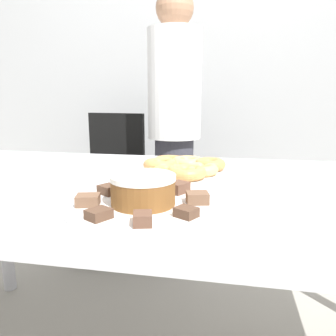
{
  "coord_description": "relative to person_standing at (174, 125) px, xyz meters",
  "views": [
    {
      "loc": [
        0.22,
        -0.96,
        0.98
      ],
      "look_at": [
        0.05,
        -0.05,
        0.79
      ],
      "focal_mm": 35.0,
      "sensor_mm": 36.0,
      "label": 1
    }
  ],
  "objects": [
    {
      "name": "donut_1",
      "position": [
        0.08,
        -0.79,
        -0.08
      ],
      "size": [
        0.12,
        0.12,
        0.04
      ],
      "color": "#D18E4C",
      "rests_on": "plate_donuts"
    },
    {
      "name": "office_chair_left",
      "position": [
        -0.44,
        0.03,
        -0.41
      ],
      "size": [
        0.5,
        0.5,
        0.89
      ],
      "rotation": [
        0.0,
        0.0,
        -0.16
      ],
      "color": "black",
      "rests_on": "ground_plane"
    },
    {
      "name": "plate_cake",
      "position": [
        0.12,
        -1.16,
        -0.1
      ],
      "size": [
        0.37,
        0.37,
        0.01
      ],
      "color": "white",
      "rests_on": "table"
    },
    {
      "name": "wall_back",
      "position": [
        0.09,
        0.66,
        0.47
      ],
      "size": [
        8.0,
        0.05,
        2.6
      ],
      "color": "#A8AAAD",
      "rests_on": "ground_plane"
    },
    {
      "name": "lamington_3",
      "position": [
        0.23,
        -1.22,
        -0.09
      ],
      "size": [
        0.06,
        0.05,
        0.02
      ],
      "rotation": [
        0.0,
        0.0,
        5.75
      ],
      "color": "#513828",
      "rests_on": "plate_cake"
    },
    {
      "name": "lamington_5",
      "position": [
        0.19,
        -1.04,
        -0.08
      ],
      "size": [
        0.07,
        0.07,
        0.03
      ],
      "rotation": [
        0.0,
        0.0,
        7.32
      ],
      "color": "brown",
      "rests_on": "plate_cake"
    },
    {
      "name": "lamington_0",
      "position": [
        -0.0,
        -1.19,
        -0.08
      ],
      "size": [
        0.06,
        0.06,
        0.03
      ],
      "rotation": [
        0.0,
        0.0,
        3.39
      ],
      "color": "brown",
      "rests_on": "plate_cake"
    },
    {
      "name": "lamington_4",
      "position": [
        0.25,
        -1.12,
        -0.08
      ],
      "size": [
        0.06,
        0.06,
        0.03
      ],
      "rotation": [
        0.0,
        0.0,
        6.54
      ],
      "color": "brown",
      "rests_on": "plate_cake"
    },
    {
      "name": "donut_4",
      "position": [
        0.23,
        -0.82,
        -0.08
      ],
      "size": [
        0.11,
        0.11,
        0.03
      ],
      "color": "#E5AD66",
      "rests_on": "plate_donuts"
    },
    {
      "name": "donut_2",
      "position": [
        0.13,
        -0.86,
        -0.08
      ],
      "size": [
        0.1,
        0.1,
        0.03
      ],
      "color": "#D18E4C",
      "rests_on": "plate_donuts"
    },
    {
      "name": "donut_7",
      "position": [
        0.1,
        -0.7,
        -0.08
      ],
      "size": [
        0.12,
        0.12,
        0.03
      ],
      "color": "#C68447",
      "rests_on": "plate_donuts"
    },
    {
      "name": "donut_0",
      "position": [
        0.17,
        -0.78,
        -0.08
      ],
      "size": [
        0.11,
        0.11,
        0.03
      ],
      "color": "tan",
      "rests_on": "plate_donuts"
    },
    {
      "name": "donut_6",
      "position": [
        0.17,
        -0.71,
        -0.08
      ],
      "size": [
        0.12,
        0.12,
        0.04
      ],
      "color": "#E5AD66",
      "rests_on": "plate_donuts"
    },
    {
      "name": "person_standing",
      "position": [
        0.0,
        0.0,
        0.0
      ],
      "size": [
        0.3,
        0.3,
        1.56
      ],
      "color": "#383842",
      "rests_on": "ground_plane"
    },
    {
      "name": "lamington_7",
      "position": [
        0.01,
        -1.09,
        -0.09
      ],
      "size": [
        0.06,
        0.06,
        0.02
      ],
      "rotation": [
        0.0,
        0.0,
        8.89
      ],
      "color": "#513828",
      "rests_on": "plate_cake"
    },
    {
      "name": "lamington_2",
      "position": [
        0.15,
        -1.28,
        -0.08
      ],
      "size": [
        0.05,
        0.05,
        0.02
      ],
      "rotation": [
        0.0,
        0.0,
        4.96
      ],
      "color": "brown",
      "rests_on": "plate_cake"
    },
    {
      "name": "plate_donuts",
      "position": [
        0.17,
        -0.78,
        -0.1
      ],
      "size": [
        0.34,
        0.34,
        0.01
      ],
      "color": "white",
      "rests_on": "table"
    },
    {
      "name": "table",
      "position": [
        0.09,
        -0.92,
        -0.18
      ],
      "size": [
        1.89,
        0.96,
        0.73
      ],
      "color": "silver",
      "rests_on": "ground_plane"
    },
    {
      "name": "lamington_6",
      "position": [
        0.09,
        -1.03,
        -0.09
      ],
      "size": [
        0.05,
        0.06,
        0.02
      ],
      "rotation": [
        0.0,
        0.0,
        8.11
      ],
      "color": "#513828",
      "rests_on": "plate_cake"
    },
    {
      "name": "donut_5",
      "position": [
        0.25,
        -0.74,
        -0.08
      ],
      "size": [
        0.11,
        0.11,
        0.04
      ],
      "color": "#C68447",
      "rests_on": "plate_donuts"
    },
    {
      "name": "donut_3",
      "position": [
        0.19,
        -0.88,
        -0.08
      ],
      "size": [
        0.13,
        0.13,
        0.04
      ],
      "color": "#D18E4C",
      "rests_on": "plate_donuts"
    },
    {
      "name": "lamington_1",
      "position": [
        0.06,
        -1.27,
        -0.09
      ],
      "size": [
        0.06,
        0.06,
        0.02
      ],
      "rotation": [
        0.0,
        0.0,
        4.18
      ],
      "color": "#513828",
      "rests_on": "plate_cake"
    },
    {
      "name": "frosted_cake",
      "position": [
        0.12,
        -1.16,
        -0.06
      ],
      "size": [
        0.16,
        0.16,
        0.07
      ],
      "color": "brown",
      "rests_on": "plate_cake"
    }
  ]
}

